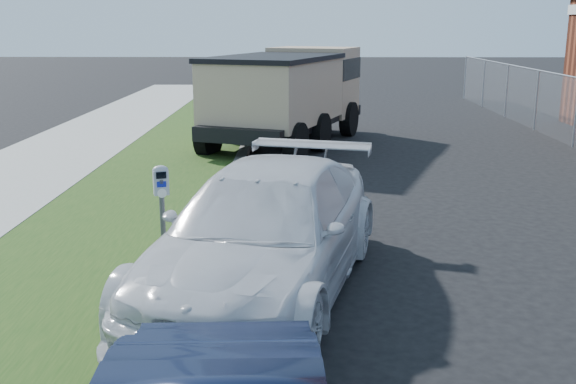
{
  "coord_description": "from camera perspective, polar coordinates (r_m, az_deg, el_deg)",
  "views": [
    {
      "loc": [
        -1.28,
        -7.61,
        3.15
      ],
      "look_at": [
        -1.4,
        1.0,
        1.0
      ],
      "focal_mm": 42.0,
      "sensor_mm": 36.0,
      "label": 1
    }
  ],
  "objects": [
    {
      "name": "parking_meter",
      "position": [
        8.27,
        -10.65,
        -0.37
      ],
      "size": [
        0.22,
        0.18,
        1.38
      ],
      "rotation": [
        0.0,
        0.0,
        0.3
      ],
      "color": "#3F4247",
      "rests_on": "ground"
    },
    {
      "name": "ground",
      "position": [
        8.34,
        9.67,
        -8.39
      ],
      "size": [
        120.0,
        120.0,
        0.0
      ],
      "primitive_type": "plane",
      "color": "black",
      "rests_on": "ground"
    },
    {
      "name": "white_wagon",
      "position": [
        8.07,
        -1.98,
        -3.3
      ],
      "size": [
        3.32,
        5.53,
        1.5
      ],
      "primitive_type": "imported",
      "rotation": [
        0.0,
        0.0,
        -0.25
      ],
      "color": "silver",
      "rests_on": "ground"
    },
    {
      "name": "streetside",
      "position": [
        10.97,
        -22.29,
        -3.39
      ],
      "size": [
        6.12,
        50.0,
        0.15
      ],
      "color": "gray",
      "rests_on": "ground"
    },
    {
      "name": "dump_truck",
      "position": [
        18.15,
        0.16,
        8.51
      ],
      "size": [
        4.39,
        6.79,
        2.5
      ],
      "rotation": [
        0.0,
        0.0,
        -0.35
      ],
      "color": "black",
      "rests_on": "ground"
    }
  ]
}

